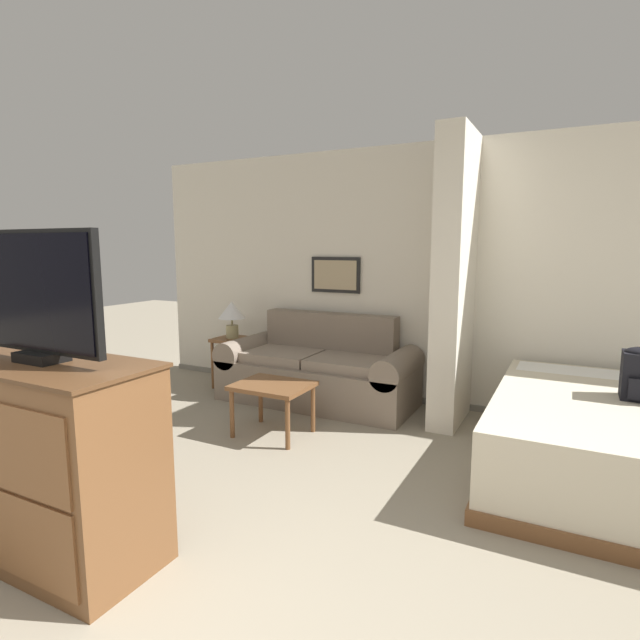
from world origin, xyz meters
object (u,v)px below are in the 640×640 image
(coffee_table, at_px, (273,391))
(table_lamp, at_px, (232,313))
(tv_dresser, at_px, (50,460))
(tv, at_px, (36,296))
(couch, at_px, (318,371))
(bed, at_px, (632,442))

(coffee_table, bearing_deg, table_lamp, 139.08)
(coffee_table, height_order, table_lamp, table_lamp)
(tv_dresser, bearing_deg, tv, 90.00)
(tv_dresser, bearing_deg, couch, 89.50)
(table_lamp, height_order, tv, tv)
(table_lamp, height_order, tv_dresser, tv_dresser)
(table_lamp, height_order, bed, table_lamp)
(bed, bearing_deg, tv_dresser, -140.07)
(couch, xyz_separation_m, bed, (2.72, -0.65, -0.03))
(tv, bearing_deg, tv_dresser, -90.00)
(coffee_table, relative_size, tv, 0.71)
(coffee_table, bearing_deg, tv, -93.23)
(tv_dresser, xyz_separation_m, tv, (0.00, 0.00, 0.84))
(bed, bearing_deg, tv, -140.09)
(coffee_table, bearing_deg, couch, 94.75)
(couch, bearing_deg, bed, -13.47)
(table_lamp, distance_m, bed, 3.94)
(coffee_table, distance_m, tv, 2.18)
(couch, relative_size, bed, 0.98)
(tv, bearing_deg, bed, 39.91)
(table_lamp, relative_size, tv, 0.47)
(table_lamp, xyz_separation_m, tv_dresser, (1.09, -2.98, -0.34))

